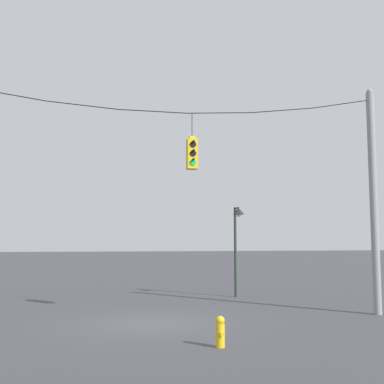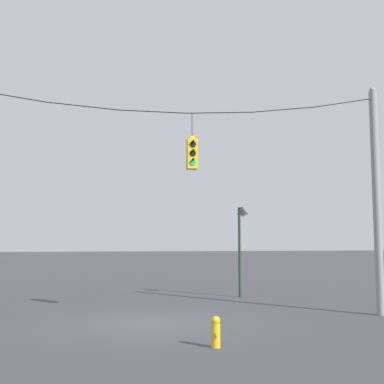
# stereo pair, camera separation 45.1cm
# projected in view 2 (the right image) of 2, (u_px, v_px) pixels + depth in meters

# --- Properties ---
(ground_plane) EXTENTS (200.00, 200.00, 0.00)m
(ground_plane) POSITION_uv_depth(u_px,v_px,m) (152.00, 323.00, 15.10)
(ground_plane) COLOR #424247
(utility_pole_right) EXTENTS (0.28, 0.28, 8.13)m
(utility_pole_right) POSITION_uv_depth(u_px,v_px,m) (377.00, 199.00, 17.06)
(utility_pole_right) COLOR gray
(utility_pole_right) RESTS_ON ground_plane
(span_wire) EXTENTS (15.95, 0.03, 0.90)m
(span_wire) POSITION_uv_depth(u_px,v_px,m) (153.00, 103.00, 15.97)
(span_wire) COLOR black
(traffic_light_near_left_pole) EXTENTS (0.34, 0.46, 1.90)m
(traffic_light_near_left_pole) POSITION_uv_depth(u_px,v_px,m) (192.00, 154.00, 16.02)
(traffic_light_near_left_pole) COLOR yellow
(street_lamp) EXTENTS (0.51, 0.88, 4.13)m
(street_lamp) POSITION_uv_depth(u_px,v_px,m) (241.00, 227.00, 22.01)
(street_lamp) COLOR #233323
(street_lamp) RESTS_ON ground_plane
(fire_hydrant) EXTENTS (0.22, 0.30, 0.75)m
(fire_hydrant) POSITION_uv_depth(u_px,v_px,m) (216.00, 332.00, 11.67)
(fire_hydrant) COLOR gold
(fire_hydrant) RESTS_ON ground_plane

